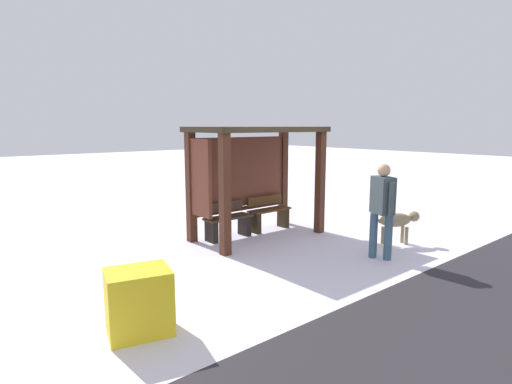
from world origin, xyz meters
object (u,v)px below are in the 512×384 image
at_px(grit_bin, 139,302).
at_px(dog, 398,221).
at_px(bus_shelter, 249,158).
at_px(bench_left_inside, 228,222).
at_px(bench_center_inside, 269,214).
at_px(person_walking, 382,204).

bearing_deg(grit_bin, dog, 1.06).
height_order(bus_shelter, dog, bus_shelter).
height_order(bench_left_inside, bench_center_inside, bench_center_inside).
bearing_deg(person_walking, bench_left_inside, 114.53).
bearing_deg(bench_left_inside, person_walking, -65.47).
bearing_deg(person_walking, bus_shelter, 106.68).
distance_m(bench_left_inside, grit_bin, 4.09).
height_order(bench_left_inside, dog, bench_left_inside).
distance_m(bus_shelter, grit_bin, 4.58).
relative_size(person_walking, dog, 1.88).
relative_size(bench_center_inside, person_walking, 0.62).
xyz_separation_m(bench_center_inside, dog, (1.20, -2.52, 0.12)).
bearing_deg(dog, bus_shelter, 128.00).
relative_size(bench_center_inside, grit_bin, 1.42).
xyz_separation_m(bus_shelter, person_walking, (0.81, -2.70, -0.68)).
bearing_deg(grit_bin, bench_left_inside, 39.85).
bearing_deg(dog, grit_bin, -178.94).
height_order(bench_center_inside, grit_bin, bench_center_inside).
distance_m(dog, grit_bin, 5.49).
relative_size(bus_shelter, bench_center_inside, 2.69).
xyz_separation_m(bench_left_inside, dog, (2.35, -2.52, 0.13)).
xyz_separation_m(bench_left_inside, person_walking, (1.29, -2.83, 0.65)).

